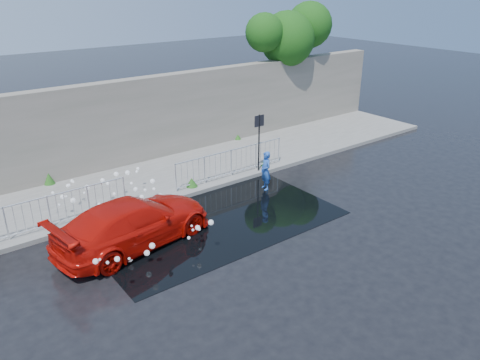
# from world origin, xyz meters

# --- Properties ---
(ground) EXTENTS (90.00, 90.00, 0.00)m
(ground) POSITION_xyz_m (0.00, 0.00, 0.00)
(ground) COLOR black
(ground) RESTS_ON ground
(pavement) EXTENTS (30.00, 4.00, 0.15)m
(pavement) POSITION_xyz_m (0.00, 5.00, 0.07)
(pavement) COLOR slate
(pavement) RESTS_ON ground
(curb) EXTENTS (30.00, 0.25, 0.16)m
(curb) POSITION_xyz_m (0.00, 3.00, 0.08)
(curb) COLOR slate
(curb) RESTS_ON ground
(retaining_wall) EXTENTS (30.00, 0.60, 3.50)m
(retaining_wall) POSITION_xyz_m (0.00, 7.20, 1.90)
(retaining_wall) COLOR #696658
(retaining_wall) RESTS_ON pavement
(puddle) EXTENTS (8.00, 5.00, 0.01)m
(puddle) POSITION_xyz_m (0.50, 1.00, 0.01)
(puddle) COLOR black
(puddle) RESTS_ON ground
(sign_post) EXTENTS (0.45, 0.06, 2.50)m
(sign_post) POSITION_xyz_m (4.20, 3.10, 1.72)
(sign_post) COLOR black
(sign_post) RESTS_ON ground
(tree) EXTENTS (5.11, 2.76, 6.38)m
(tree) POSITION_xyz_m (9.74, 7.41, 4.82)
(tree) COLOR #332114
(tree) RESTS_ON ground
(railing_left) EXTENTS (5.05, 0.05, 1.10)m
(railing_left) POSITION_xyz_m (-4.00, 3.35, 0.74)
(railing_left) COLOR silver
(railing_left) RESTS_ON pavement
(railing_right) EXTENTS (5.05, 0.05, 1.10)m
(railing_right) POSITION_xyz_m (3.00, 3.35, 0.74)
(railing_right) COLOR silver
(railing_right) RESTS_ON pavement
(weeds) EXTENTS (12.17, 3.93, 0.44)m
(weeds) POSITION_xyz_m (-0.66, 4.60, 0.32)
(weeds) COLOR #16541B
(weeds) RESTS_ON pavement
(water_spray) EXTENTS (3.64, 5.66, 1.09)m
(water_spray) POSITION_xyz_m (-2.08, 2.28, 0.71)
(water_spray) COLOR white
(water_spray) RESTS_ON ground
(red_car) EXTENTS (5.18, 2.78, 1.43)m
(red_car) POSITION_xyz_m (-2.22, 1.10, 0.71)
(red_car) COLOR #BB0E07
(red_car) RESTS_ON ground
(person) EXTENTS (0.48, 0.61, 1.49)m
(person) POSITION_xyz_m (3.47, 1.80, 0.75)
(person) COLOR blue
(person) RESTS_ON ground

